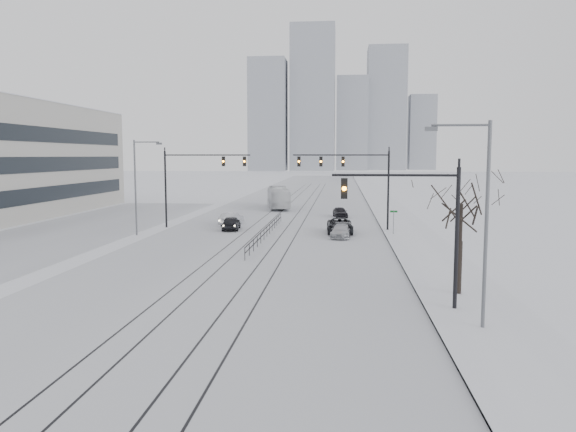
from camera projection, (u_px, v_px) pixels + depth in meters
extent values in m
plane|color=silver|center=(168.00, 344.00, 22.50)|extent=(500.00, 500.00, 0.00)
cube|color=silver|center=(294.00, 207.00, 81.88)|extent=(22.00, 260.00, 0.02)
cube|color=silver|center=(388.00, 208.00, 80.60)|extent=(5.00, 260.00, 0.16)
cube|color=gray|center=(370.00, 208.00, 80.83)|extent=(0.10, 260.00, 0.12)
cube|color=silver|center=(85.00, 227.00, 59.03)|extent=(14.00, 60.00, 0.03)
cube|color=black|center=(256.00, 224.00, 62.33)|extent=(0.10, 180.00, 0.01)
cube|color=black|center=(268.00, 224.00, 62.20)|extent=(0.10, 180.00, 0.01)
cube|color=black|center=(290.00, 224.00, 61.97)|extent=(0.10, 180.00, 0.01)
cube|color=black|center=(302.00, 224.00, 61.84)|extent=(0.10, 180.00, 0.01)
cube|color=black|center=(10.00, 161.00, 59.03)|extent=(0.08, 58.00, 12.00)
cube|color=#90959E|center=(268.00, 115.00, 279.72)|extent=(18.00, 18.00, 55.00)
cube|color=#90959E|center=(313.00, 99.00, 284.65)|extent=(22.00, 22.00, 72.00)
cube|color=#90959E|center=(352.00, 124.00, 291.97)|extent=(16.00, 16.00, 48.00)
cube|color=#90959E|center=(386.00, 109.00, 297.33)|extent=(20.00, 20.00, 64.00)
cube|color=#90959E|center=(422.00, 133.00, 304.64)|extent=(14.00, 14.00, 40.00)
cylinder|color=black|center=(457.00, 240.00, 26.89)|extent=(0.20, 0.20, 7.00)
cylinder|color=black|center=(395.00, 175.00, 26.84)|extent=(6.00, 0.12, 0.12)
cube|color=black|center=(344.00, 188.00, 27.14)|extent=(0.32, 0.24, 1.00)
sphere|color=orange|center=(344.00, 189.00, 27.00)|extent=(0.22, 0.22, 0.22)
cylinder|color=black|center=(388.00, 191.00, 55.62)|extent=(0.20, 0.20, 8.00)
cylinder|color=black|center=(341.00, 155.00, 55.69)|extent=(9.50, 0.12, 0.12)
cube|color=black|center=(299.00, 162.00, 56.15)|extent=(0.32, 0.24, 1.00)
sphere|color=orange|center=(299.00, 162.00, 56.01)|extent=(0.22, 0.22, 0.22)
cube|color=black|center=(321.00, 162.00, 55.94)|extent=(0.32, 0.24, 1.00)
sphere|color=orange|center=(321.00, 162.00, 55.80)|extent=(0.22, 0.22, 0.22)
cube|color=black|center=(343.00, 162.00, 55.73)|extent=(0.32, 0.24, 1.00)
sphere|color=orange|center=(343.00, 162.00, 55.59)|extent=(0.22, 0.22, 0.22)
cylinder|color=black|center=(166.00, 190.00, 58.79)|extent=(0.20, 0.20, 8.00)
cylinder|color=black|center=(207.00, 155.00, 57.98)|extent=(9.00, 0.12, 0.12)
cube|color=black|center=(245.00, 161.00, 57.68)|extent=(0.32, 0.24, 1.00)
sphere|color=orange|center=(244.00, 161.00, 57.54)|extent=(0.22, 0.22, 0.22)
cube|color=black|center=(223.00, 161.00, 57.89)|extent=(0.32, 0.24, 1.00)
sphere|color=orange|center=(223.00, 161.00, 57.75)|extent=(0.22, 0.22, 0.22)
cylinder|color=#595B60|center=(486.00, 228.00, 23.76)|extent=(0.16, 0.16, 9.00)
cylinder|color=#595B60|center=(461.00, 125.00, 23.41)|extent=(2.40, 0.10, 0.10)
cube|color=#595B60|center=(431.00, 129.00, 23.54)|extent=(0.50, 0.25, 0.18)
cylinder|color=#595B60|center=(135.00, 188.00, 52.89)|extent=(0.16, 0.16, 9.00)
cylinder|color=#595B60|center=(147.00, 142.00, 52.32)|extent=(2.40, 0.10, 0.10)
cube|color=#595B60|center=(159.00, 144.00, 52.22)|extent=(0.50, 0.25, 0.18)
cylinder|color=black|center=(459.00, 269.00, 30.00)|extent=(0.26, 0.26, 3.00)
cylinder|color=black|center=(461.00, 227.00, 29.76)|extent=(0.18, 0.18, 2.50)
cube|color=black|center=(267.00, 227.00, 52.09)|extent=(0.06, 24.00, 0.06)
cube|color=black|center=(267.00, 231.00, 52.13)|extent=(0.06, 24.00, 0.06)
cylinder|color=#595B60|center=(394.00, 223.00, 52.93)|extent=(0.06, 0.06, 2.40)
cube|color=#0C4C19|center=(394.00, 211.00, 52.81)|extent=(0.70, 0.04, 0.18)
imported|color=black|center=(231.00, 223.00, 57.01)|extent=(2.03, 4.28, 1.41)
imported|color=#B9BBC1|center=(231.00, 219.00, 61.10)|extent=(2.20, 4.30, 1.35)
imported|color=black|center=(340.00, 226.00, 54.49)|extent=(2.63, 5.35, 1.46)
imported|color=#ACAFB4|center=(341.00, 231.00, 51.70)|extent=(2.06, 4.32, 1.22)
imported|color=black|center=(340.00, 212.00, 68.90)|extent=(2.11, 3.84, 1.24)
imported|color=silver|center=(278.00, 198.00, 80.31)|extent=(4.52, 11.39, 3.09)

